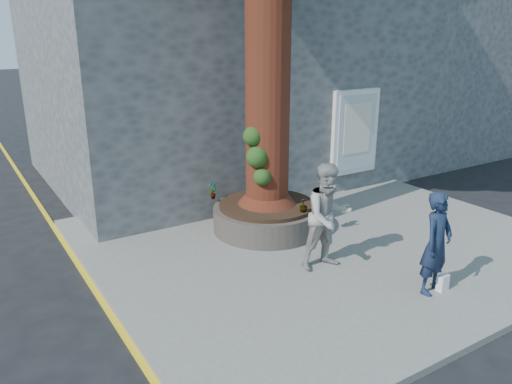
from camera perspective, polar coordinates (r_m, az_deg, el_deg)
ground at (r=8.99m, az=4.04°, el=-10.04°), size 120.00×120.00×0.00m
pavement at (r=10.52m, az=7.46°, el=-5.49°), size 9.00×8.00×0.12m
yellow_line at (r=8.65m, az=-17.12°, el=-12.03°), size 0.10×30.00×0.01m
stone_shop at (r=15.42m, az=-4.20°, el=13.94°), size 10.30×8.30×6.30m
neighbour_shop at (r=20.45m, az=16.59°, el=13.79°), size 6.00×8.00×6.00m
planter at (r=10.74m, az=1.25°, el=-2.80°), size 2.30×2.30×0.60m
man at (r=8.51m, az=19.95°, el=-5.55°), size 0.69×0.52×1.71m
woman at (r=8.90m, az=8.25°, el=-2.80°), size 1.02×0.83×1.93m
shopping_bag at (r=8.89m, az=20.56°, el=-9.69°), size 0.21×0.14×0.28m
plant_a at (r=10.86m, az=-4.96°, el=0.18°), size 0.24×0.21×0.39m
plant_b at (r=10.41m, az=7.76°, el=-0.77°), size 0.24×0.24×0.36m
plant_c at (r=10.11m, az=5.44°, el=-1.49°), size 0.17×0.17×0.29m
plant_d at (r=10.42m, az=7.76°, el=-0.85°), size 0.39×0.40×0.33m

